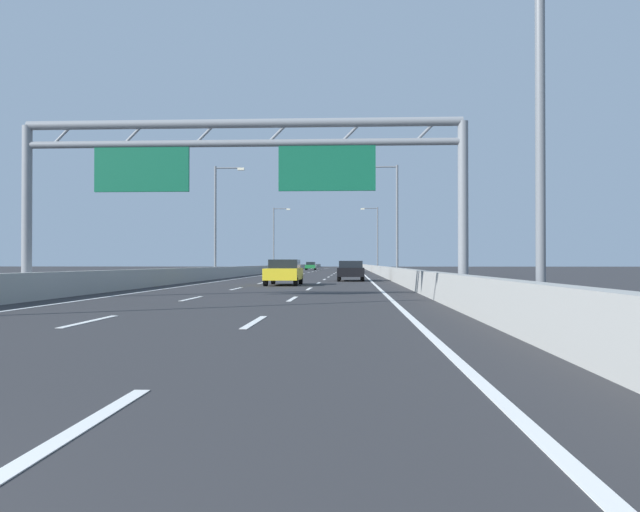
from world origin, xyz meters
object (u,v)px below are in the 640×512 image
Objects in this scene: orange_car at (350,267)px; black_car at (351,270)px; green_car at (311,266)px; yellow_car at (284,272)px; streetlamp_right_far at (376,235)px; streetlamp_right_near at (528,60)px; streetlamp_right_mid at (394,214)px; sign_gantry at (240,163)px; streetlamp_left_far at (275,235)px; streetlamp_left_mid at (218,214)px.

black_car is at bearing -89.81° from orange_car.
green_car is 1.01× the size of yellow_car.
streetlamp_right_near is at bearing -90.00° from streetlamp_right_far.
streetlamp_right_near is 2.07× the size of yellow_car.
streetlamp_right_mid and streetlamp_right_far have the same top height.
sign_gantry is at bearing -93.16° from orange_car.
streetlamp_right_near and streetlamp_right_mid have the same top height.
green_car is (-3.42, 94.50, -4.05)m from sign_gantry.
streetlamp_left_far is 14.93m from streetlamp_right_far.
streetlamp_right_near is at bearing -51.38° from sign_gantry.
streetlamp_right_mid reaches higher than orange_car.
streetlamp_right_near is 84.31m from streetlamp_left_far.
sign_gantry is 73.93m from streetlamp_left_far.
black_car is at bearing 96.31° from streetlamp_right_near.
black_car is (-3.64, -50.05, -4.66)m from streetlamp_right_far.
streetlamp_right_near reaches higher than black_car.
yellow_car is 9.67m from black_car.
sign_gantry is 1.67× the size of streetlamp_left_mid.
streetlamp_left_mid reaches higher than black_car.
streetlamp_right_mid is 63.56m from green_car.
streetlamp_right_mid and streetlamp_left_far have the same top height.
orange_car reaches higher than black_car.
streetlamp_right_far is (7.53, 73.55, 0.60)m from sign_gantry.
streetlamp_right_near is at bearing -79.80° from streetlamp_left_far.
streetlamp_left_mid reaches higher than orange_car.
yellow_car is at bearing -113.19° from streetlamp_right_mid.
streetlamp_right_far is at bearing 70.21° from streetlamp_left_mid.
black_car is at bearing -84.12° from green_car.
streetlamp_right_far is (14.93, 0.00, 0.00)m from streetlamp_left_far.
streetlamp_right_far is 2.07× the size of orange_car.
yellow_car is 1.01× the size of black_car.
streetlamp_left_far reaches higher than green_car.
green_car is (3.98, 62.43, -4.65)m from streetlamp_left_mid.
streetlamp_right_near is 104.60m from green_car.
streetlamp_left_mid is at bearing -107.37° from orange_car.
streetlamp_left_far is at bearing 90.00° from streetlamp_left_mid.
streetlamp_left_far is 2.06× the size of green_car.
streetlamp_right_mid is 2.07× the size of yellow_car.
streetlamp_left_far is (0.00, 41.49, 0.00)m from streetlamp_left_mid.
sign_gantry is 15.17m from yellow_car.
streetlamp_right_mid is 10.40m from black_car.
yellow_car is (7.46, -17.44, -4.63)m from streetlamp_left_mid.
streetlamp_right_near and streetlamp_right_far have the same top height.
streetlamp_right_mid is (7.53, 32.06, 0.60)m from sign_gantry.
streetlamp_right_far is at bearing 85.84° from black_car.
streetlamp_left_mid reaches higher than sign_gantry.
streetlamp_right_near is (7.53, -9.43, 0.60)m from sign_gantry.
streetlamp_left_mid is (-7.40, 32.06, 0.60)m from sign_gantry.
yellow_car is (-7.47, -17.44, -4.63)m from streetlamp_right_mid.
yellow_car is at bearing -66.85° from streetlamp_left_mid.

